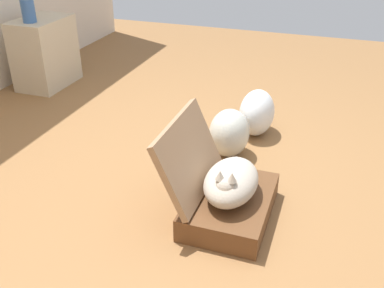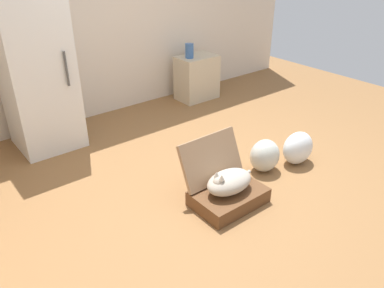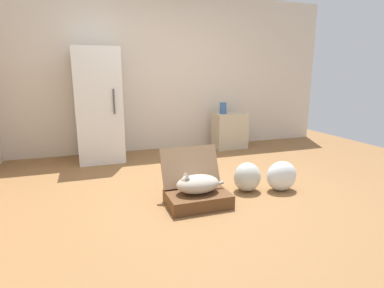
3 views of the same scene
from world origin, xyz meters
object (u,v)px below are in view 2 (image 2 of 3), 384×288
(plastic_bag_white, at_px, (265,156))
(refrigerator, at_px, (36,72))
(side_table, at_px, (197,78))
(suitcase_base, at_px, (228,197))
(plastic_bag_clear, at_px, (298,148))
(vase_tall, at_px, (189,51))
(cat, at_px, (229,182))

(plastic_bag_white, distance_m, refrigerator, 2.50)
(refrigerator, height_order, side_table, refrigerator)
(suitcase_base, xyz_separation_m, plastic_bag_white, (0.66, 0.18, 0.10))
(suitcase_base, xyz_separation_m, side_table, (1.39, 2.14, 0.24))
(plastic_bag_clear, height_order, refrigerator, refrigerator)
(suitcase_base, bearing_deg, plastic_bag_clear, 4.21)
(vase_tall, bearing_deg, side_table, 3.12)
(side_table, xyz_separation_m, vase_tall, (-0.14, -0.01, 0.41))
(plastic_bag_white, bearing_deg, refrigerator, 127.57)
(cat, distance_m, refrigerator, 2.32)
(plastic_bag_white, height_order, vase_tall, vase_tall)
(suitcase_base, xyz_separation_m, plastic_bag_clear, (1.04, 0.08, 0.10))
(suitcase_base, relative_size, vase_tall, 3.18)
(plastic_bag_clear, bearing_deg, cat, -175.84)
(plastic_bag_white, relative_size, plastic_bag_clear, 0.94)
(plastic_bag_clear, distance_m, vase_tall, 2.14)
(side_table, bearing_deg, plastic_bag_clear, -99.75)
(side_table, bearing_deg, suitcase_base, -122.97)
(plastic_bag_clear, height_order, side_table, side_table)
(cat, xyz_separation_m, side_table, (1.40, 2.14, 0.08))
(cat, xyz_separation_m, plastic_bag_white, (0.66, 0.18, -0.06))
(cat, relative_size, refrigerator, 0.31)
(vase_tall, bearing_deg, suitcase_base, -120.33)
(plastic_bag_white, relative_size, refrigerator, 0.20)
(plastic_bag_clear, xyz_separation_m, vase_tall, (0.21, 2.06, 0.55))
(suitcase_base, distance_m, refrigerator, 2.37)
(suitcase_base, xyz_separation_m, vase_tall, (1.25, 2.14, 0.65))
(plastic_bag_clear, height_order, vase_tall, vase_tall)
(vase_tall, bearing_deg, plastic_bag_clear, -95.94)
(plastic_bag_white, distance_m, vase_tall, 2.11)
(refrigerator, bearing_deg, plastic_bag_white, -52.43)
(plastic_bag_white, distance_m, side_table, 2.10)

